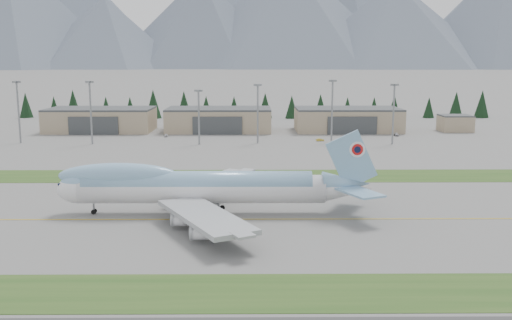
{
  "coord_description": "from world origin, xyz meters",
  "views": [
    {
      "loc": [
        0.18,
        -115.0,
        32.88
      ],
      "look_at": [
        1.29,
        26.06,
        8.0
      ],
      "focal_mm": 40.0,
      "sensor_mm": 36.0,
      "label": 1
    }
  ],
  "objects_px": {
    "hangar_right": "(347,119)",
    "service_vehicle_c": "(396,136)",
    "boeing_747_freighter": "(199,186)",
    "service_vehicle_b": "(320,141)",
    "service_vehicle_a": "(166,137)",
    "hangar_left": "(101,120)",
    "hangar_center": "(219,119)"
  },
  "relations": [
    {
      "from": "boeing_747_freighter",
      "to": "service_vehicle_a",
      "type": "bearing_deg",
      "value": 101.82
    },
    {
      "from": "hangar_left",
      "to": "boeing_747_freighter",
      "type": "bearing_deg",
      "value": -67.96
    },
    {
      "from": "hangar_left",
      "to": "service_vehicle_c",
      "type": "distance_m",
      "value": 134.95
    },
    {
      "from": "service_vehicle_c",
      "to": "hangar_center",
      "type": "bearing_deg",
      "value": 170.6
    },
    {
      "from": "hangar_right",
      "to": "hangar_left",
      "type": "bearing_deg",
      "value": 180.0
    },
    {
      "from": "service_vehicle_b",
      "to": "boeing_747_freighter",
      "type": "bearing_deg",
      "value": 146.95
    },
    {
      "from": "hangar_left",
      "to": "hangar_center",
      "type": "xyz_separation_m",
      "value": [
        55.0,
        0.0,
        0.0
      ]
    },
    {
      "from": "service_vehicle_c",
      "to": "boeing_747_freighter",
      "type": "bearing_deg",
      "value": -116.86
    },
    {
      "from": "boeing_747_freighter",
      "to": "hangar_center",
      "type": "xyz_separation_m",
      "value": [
        -3.85,
        145.33,
        -0.66
      ]
    },
    {
      "from": "hangar_center",
      "to": "service_vehicle_c",
      "type": "distance_m",
      "value": 80.86
    },
    {
      "from": "service_vehicle_b",
      "to": "service_vehicle_c",
      "type": "distance_m",
      "value": 38.79
    },
    {
      "from": "hangar_right",
      "to": "service_vehicle_a",
      "type": "relative_size",
      "value": 12.83
    },
    {
      "from": "service_vehicle_b",
      "to": "hangar_left",
      "type": "bearing_deg",
      "value": 57.33
    },
    {
      "from": "service_vehicle_a",
      "to": "service_vehicle_c",
      "type": "distance_m",
      "value": 100.53
    },
    {
      "from": "hangar_right",
      "to": "service_vehicle_c",
      "type": "distance_m",
      "value": 26.54
    },
    {
      "from": "hangar_left",
      "to": "service_vehicle_a",
      "type": "bearing_deg",
      "value": -31.19
    },
    {
      "from": "hangar_center",
      "to": "service_vehicle_c",
      "type": "bearing_deg",
      "value": -12.99
    },
    {
      "from": "hangar_right",
      "to": "service_vehicle_a",
      "type": "height_order",
      "value": "hangar_right"
    },
    {
      "from": "hangar_center",
      "to": "service_vehicle_c",
      "type": "xyz_separation_m",
      "value": [
        78.62,
        -18.13,
        -5.39
      ]
    },
    {
      "from": "hangar_right",
      "to": "service_vehicle_a",
      "type": "xyz_separation_m",
      "value": [
        -81.9,
        -20.04,
        -5.39
      ]
    },
    {
      "from": "boeing_747_freighter",
      "to": "service_vehicle_b",
      "type": "height_order",
      "value": "boeing_747_freighter"
    },
    {
      "from": "hangar_left",
      "to": "hangar_right",
      "type": "bearing_deg",
      "value": 0.0
    },
    {
      "from": "hangar_left",
      "to": "hangar_center",
      "type": "distance_m",
      "value": 55.0
    },
    {
      "from": "boeing_747_freighter",
      "to": "service_vehicle_c",
      "type": "xyz_separation_m",
      "value": [
        74.77,
        127.19,
        -6.04
      ]
    },
    {
      "from": "hangar_center",
      "to": "service_vehicle_b",
      "type": "relative_size",
      "value": 14.49
    },
    {
      "from": "boeing_747_freighter",
      "to": "hangar_center",
      "type": "relative_size",
      "value": 1.44
    },
    {
      "from": "hangar_left",
      "to": "service_vehicle_a",
      "type": "distance_m",
      "value": 39.07
    },
    {
      "from": "service_vehicle_a",
      "to": "service_vehicle_c",
      "type": "relative_size",
      "value": 0.88
    },
    {
      "from": "hangar_left",
      "to": "service_vehicle_b",
      "type": "distance_m",
      "value": 104.15
    },
    {
      "from": "service_vehicle_a",
      "to": "service_vehicle_c",
      "type": "xyz_separation_m",
      "value": [
        100.52,
        1.91,
        0.0
      ]
    },
    {
      "from": "boeing_747_freighter",
      "to": "service_vehicle_c",
      "type": "height_order",
      "value": "boeing_747_freighter"
    },
    {
      "from": "hangar_right",
      "to": "service_vehicle_b",
      "type": "relative_size",
      "value": 14.49
    }
  ]
}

